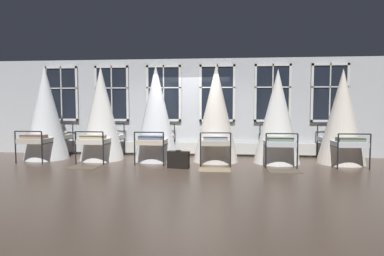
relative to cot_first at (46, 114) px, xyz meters
The scene contains 13 objects.
ground 4.48m from the cot_first, ahead, with size 26.64×26.64×0.00m, color #4C3D33.
back_wall_with_windows 4.42m from the cot_first, 15.22° to the left, with size 14.32×0.10×3.09m, color silver.
window_bank 4.39m from the cot_first, 13.72° to the left, with size 9.69×0.10×2.82m.
cot_first is the anchor object (origin of this frame).
cot_second 1.72m from the cot_first, ahead, with size 1.31×1.84×2.76m.
cot_third 3.36m from the cot_first, ahead, with size 1.31×1.83×2.80m.
cot_fourth 5.11m from the cot_first, ahead, with size 1.31×1.84×2.80m.
cot_fifth 6.83m from the cot_first, ahead, with size 1.31×1.84×2.63m.
cot_sixth 8.60m from the cot_first, ahead, with size 1.31×1.84×2.63m.
rug_second 2.51m from the cot_first, 36.61° to the right, with size 0.80×0.56×0.01m, color brown.
rug_fourth 5.45m from the cot_first, 13.80° to the right, with size 0.80×0.56×0.01m, color #8E7A5B.
rug_fifth 7.08m from the cot_first, 10.43° to the right, with size 0.80×0.56×0.01m, color brown.
suitcase_dark 4.48m from the cot_first, 14.85° to the right, with size 0.59×0.31×0.47m.
Camera 1 is at (1.12, -9.59, 1.64)m, focal length 31.23 mm.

